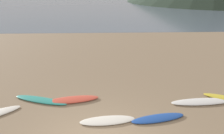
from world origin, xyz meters
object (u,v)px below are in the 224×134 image
object	(u,v)px
surfboard_4	(107,120)
surfboard_6	(202,102)
surfboard_3	(72,100)
surfboard_5	(158,118)
surfboard_2	(41,100)

from	to	relation	value
surfboard_4	surfboard_6	distance (m)	4.01
surfboard_3	surfboard_6	world-z (taller)	surfboard_3
surfboard_5	surfboard_3	bearing A→B (deg)	144.52
surfboard_4	surfboard_5	xyz separation A→B (m)	(1.79, 0.06, 0.00)
surfboard_3	surfboard_2	bearing A→B (deg)	169.44
surfboard_3	surfboard_6	xyz separation A→B (m)	(5.26, -0.34, -0.01)
surfboard_4	surfboard_2	bearing A→B (deg)	145.36
surfboard_3	surfboard_5	bearing A→B (deg)	-33.00
surfboard_4	surfboard_5	size ratio (longest dim) A/B	0.97
surfboard_2	surfboard_4	size ratio (longest dim) A/B	1.22
surfboard_4	surfboard_5	distance (m)	1.79
surfboard_3	surfboard_6	bearing A→B (deg)	-12.93
surfboard_6	surfboard_5	bearing A→B (deg)	-155.67
surfboard_3	surfboard_4	bearing A→B (deg)	-55.45
surfboard_3	surfboard_4	world-z (taller)	surfboard_3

